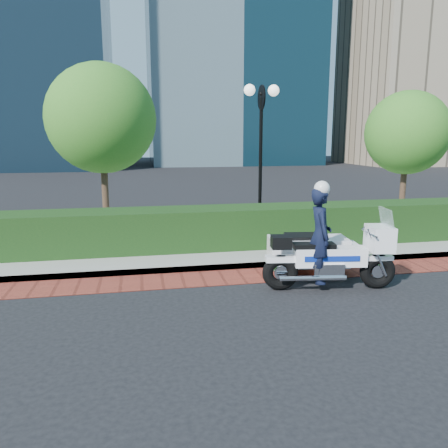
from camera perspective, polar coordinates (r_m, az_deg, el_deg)
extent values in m
plane|color=black|center=(8.07, 7.76, -9.89)|extent=(120.00, 120.00, 0.00)
cube|color=maroon|center=(9.41, 4.82, -6.67)|extent=(60.00, 1.00, 0.01)
cube|color=gray|center=(13.64, -0.32, -0.71)|extent=(60.00, 8.00, 0.15)
cube|color=black|center=(11.22, 1.96, -0.31)|extent=(18.00, 1.20, 1.00)
cylinder|color=black|center=(13.05, 4.65, -0.27)|extent=(0.30, 0.30, 0.30)
cylinder|color=black|center=(12.82, 4.78, 7.86)|extent=(0.10, 0.10, 3.70)
cylinder|color=black|center=(12.84, 4.92, 16.13)|extent=(0.04, 0.70, 0.70)
sphere|color=white|center=(12.77, 3.36, 17.08)|extent=(0.32, 0.32, 0.32)
sphere|color=white|center=(12.96, 6.49, 16.94)|extent=(0.32, 0.32, 0.32)
cylinder|color=#332319|center=(13.75, -15.25, 3.90)|extent=(0.20, 0.20, 2.17)
sphere|color=#1A6018|center=(13.66, -15.73, 13.11)|extent=(3.20, 3.20, 3.20)
cylinder|color=#332319|center=(16.40, 22.30, 4.15)|extent=(0.20, 0.20, 1.92)
sphere|color=#1A6018|center=(16.31, 22.81, 10.93)|extent=(2.80, 2.80, 2.80)
cube|color=gray|center=(55.57, 24.36, 21.80)|extent=(14.00, 12.00, 28.00)
torus|color=black|center=(8.49, 7.36, -6.30)|extent=(0.72, 0.31, 0.70)
torus|color=black|center=(9.02, 19.39, -5.82)|extent=(0.72, 0.31, 0.70)
cube|color=white|center=(8.62, 13.65, -4.14)|extent=(1.41, 0.53, 0.36)
cube|color=silver|center=(8.68, 13.24, -5.76)|extent=(0.64, 0.50, 0.30)
cube|color=white|center=(8.86, 19.67, -1.76)|extent=(0.50, 0.64, 0.48)
cube|color=silver|center=(8.83, 20.46, 0.60)|extent=(0.20, 0.54, 0.42)
cube|color=black|center=(8.49, 11.66, -2.82)|extent=(0.83, 0.43, 0.11)
cube|color=black|center=(8.33, 7.46, -2.35)|extent=(0.41, 0.39, 0.23)
cube|color=white|center=(9.44, 10.87, -3.49)|extent=(1.73, 0.97, 0.58)
cube|color=black|center=(9.34, 10.31, -1.62)|extent=(0.81, 0.63, 0.08)
torus|color=black|center=(9.96, 9.54, -4.24)|extent=(0.55, 0.24, 0.53)
imported|color=black|center=(8.47, 12.41, -1.47)|extent=(0.53, 0.72, 1.82)
sphere|color=white|center=(8.32, 12.67, 4.51)|extent=(0.30, 0.30, 0.30)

